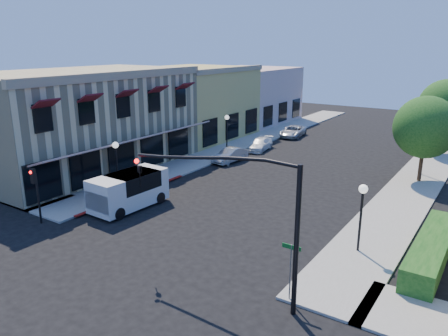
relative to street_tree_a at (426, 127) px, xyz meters
The scene contains 22 objects.
ground 24.06m from the street_tree_a, 111.80° to the right, with size 120.00×120.00×0.00m, color black.
sidewalk_left 18.71m from the street_tree_a, 164.10° to the left, with size 3.50×50.00×0.12m, color gray.
sidewalk_right 6.49m from the street_tree_a, 90.57° to the left, with size 3.50×50.00×0.12m, color gray.
curb_red_strip 21.45m from the street_tree_a, 138.28° to the right, with size 0.25×10.00×0.06m, color maroon.
corner_brick_building 26.63m from the street_tree_a, 155.60° to the right, with size 11.77×18.20×8.10m.
yellow_stucco_building 24.63m from the street_tree_a, behind, with size 10.00×12.00×7.60m, color tan.
pink_stucco_building 29.10m from the street_tree_a, 146.64° to the left, with size 10.00×12.00×7.00m, color beige.
hedge 13.96m from the street_tree_a, 77.42° to the right, with size 1.40×8.00×1.10m, color #144614.
street_tree_a is the anchor object (origin of this frame).
street_tree_b 10.01m from the street_tree_a, 90.00° to the left, with size 4.94×4.94×7.02m.
signal_mast_arm 20.71m from the street_tree_a, 98.17° to the right, with size 8.01×0.39×6.00m.
secondary_signal 26.64m from the street_tree_a, 129.21° to the right, with size 0.28×0.42×3.32m.
street_name_sign 20.00m from the street_tree_a, 93.76° to the right, with size 0.80×0.06×2.50m.
lamppost_left_near 22.30m from the street_tree_a, 141.02° to the right, with size 0.44×0.44×3.57m.
lamppost_left_far 17.36m from the street_tree_a, behind, with size 0.44×0.44×3.57m.
lamppost_right_near 14.08m from the street_tree_a, 91.23° to the right, with size 0.44×0.44×3.57m.
lamppost_right_far 2.49m from the street_tree_a, 98.53° to the left, with size 0.44×0.44×3.57m.
white_van 21.60m from the street_tree_a, 131.93° to the right, with size 2.40×5.12×2.23m.
parked_car_a 21.74m from the street_tree_a, 131.74° to the right, with size 1.45×3.59×1.22m, color black.
parked_car_b 15.71m from the street_tree_a, 168.69° to the right, with size 1.31×3.75×1.23m, color #A7AAAC.
parked_car_c 15.61m from the street_tree_a, behind, with size 1.61×3.97×1.15m, color white.
parked_car_d 18.38m from the street_tree_a, 146.31° to the left, with size 2.02×4.39×1.22m, color silver.
Camera 1 is at (13.90, -12.22, 10.08)m, focal length 35.00 mm.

